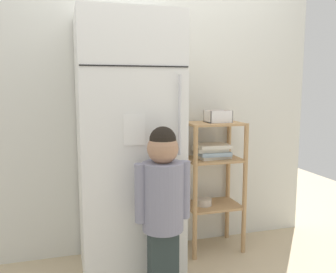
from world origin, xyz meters
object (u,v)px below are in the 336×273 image
(refrigerator, at_px, (129,146))
(pantry_shelf_unit, at_px, (212,168))
(fruit_bin, at_px, (219,117))
(child_standing, at_px, (163,196))

(refrigerator, relative_size, pantry_shelf_unit, 1.74)
(refrigerator, relative_size, fruit_bin, 9.76)
(child_standing, relative_size, fruit_bin, 5.86)
(refrigerator, relative_size, child_standing, 1.67)
(fruit_bin, bearing_deg, child_standing, -138.55)
(child_standing, relative_size, pantry_shelf_unit, 1.04)
(refrigerator, distance_m, fruit_bin, 0.78)
(refrigerator, bearing_deg, fruit_bin, 8.11)
(pantry_shelf_unit, bearing_deg, refrigerator, -170.37)
(pantry_shelf_unit, height_order, fruit_bin, fruit_bin)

